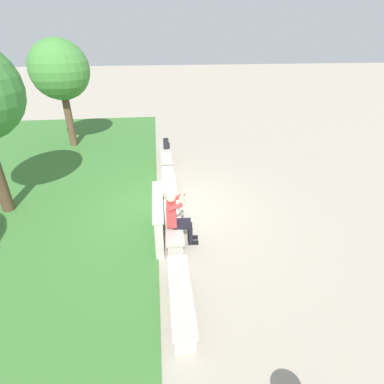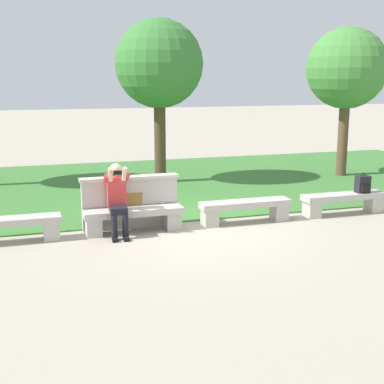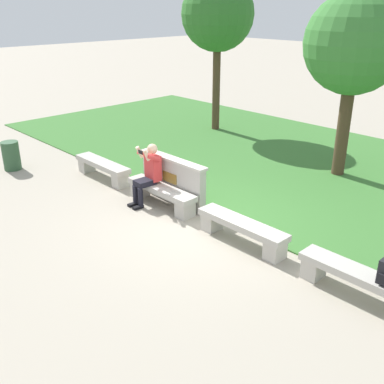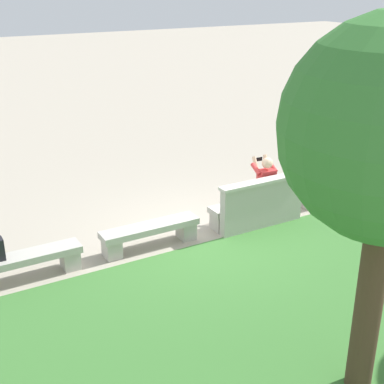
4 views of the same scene
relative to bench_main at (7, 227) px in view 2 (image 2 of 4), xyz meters
The scene contains 11 objects.
ground_plane 3.40m from the bench_main, ahead, with size 80.00×80.00×0.00m, color #A89E8C.
grass_strip 5.54m from the bench_main, 52.32° to the left, with size 20.62×8.00×0.03m, color #3D7533.
bench_main is the anchor object (origin of this frame).
bench_near 2.26m from the bench_main, ahead, with size 1.86×0.40×0.45m.
bench_mid 4.51m from the bench_main, ahead, with size 1.86×0.40×0.45m.
bench_far 6.77m from the bench_main, ahead, with size 1.86×0.40×0.45m.
backrest_wall_with_plaque 2.29m from the bench_main, ahead, with size 1.90×0.24×1.01m.
person_photographer 1.99m from the bench_main, ahead, with size 0.49×0.74×1.32m.
backpack 7.19m from the bench_main, ahead, with size 0.28×0.24×0.43m.
tree_behind_wall 10.38m from the bench_main, 23.05° to the left, with size 2.28×2.28×4.24m.
tree_right_background 6.60m from the bench_main, 49.15° to the left, with size 2.34×2.34×4.37m.
Camera 2 is at (-2.96, -9.56, 2.86)m, focal length 50.00 mm.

